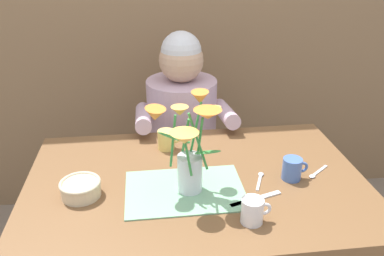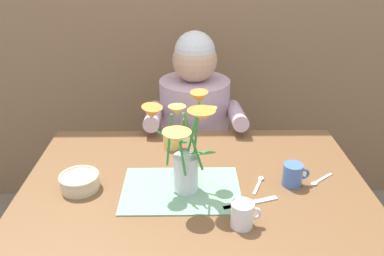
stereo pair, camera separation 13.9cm
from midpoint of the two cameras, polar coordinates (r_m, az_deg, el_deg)
dining_table at (r=1.49m, az=-2.11°, el=-10.51°), size 1.20×0.80×0.74m
seated_person at (r=2.06m, az=-3.32°, el=-2.27°), size 0.45×0.47×1.14m
striped_placemat at (r=1.38m, az=-3.94°, el=-8.86°), size 0.40×0.28×0.00m
flower_vase at (r=1.28m, az=-3.44°, el=-2.20°), size 0.27×0.27×0.33m
ceramic_bowl at (r=1.41m, az=-18.27°, el=-8.14°), size 0.14×0.14×0.06m
dinner_knife at (r=1.34m, az=6.04°, el=-10.04°), size 0.19×0.07×0.00m
tea_cup at (r=1.63m, az=-6.07°, el=-1.73°), size 0.09×0.07×0.08m
ceramic_mug at (r=1.45m, az=11.36°, el=-5.75°), size 0.09×0.07×0.08m
coffee_cup at (r=1.23m, az=5.33°, el=-11.68°), size 0.09×0.07×0.08m
spoon_0 at (r=1.45m, az=6.88°, el=-7.12°), size 0.06×0.12×0.01m
spoon_1 at (r=1.51m, az=14.62°, el=-6.35°), size 0.10×0.09×0.01m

